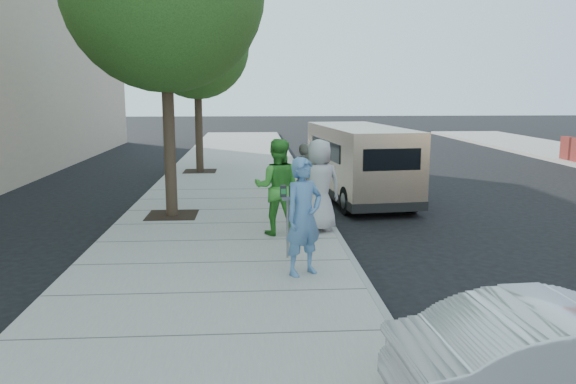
{
  "coord_description": "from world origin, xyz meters",
  "views": [
    {
      "loc": [
        -0.35,
        -11.07,
        3.13
      ],
      "look_at": [
        0.38,
        0.13,
        1.1
      ],
      "focal_mm": 35.0,
      "sensor_mm": 36.0,
      "label": 1
    }
  ],
  "objects_px": {
    "tree_far": "(198,42)",
    "van": "(358,161)",
    "person_gray_shirt": "(319,186)",
    "parking_meter": "(288,206)",
    "person_officer": "(304,217)",
    "person_green_shirt": "(277,187)",
    "person_striped_polo": "(306,182)"
  },
  "relations": [
    {
      "from": "tree_far",
      "to": "van",
      "type": "distance_m",
      "value": 8.09
    },
    {
      "from": "van",
      "to": "person_gray_shirt",
      "type": "distance_m",
      "value": 4.52
    },
    {
      "from": "van",
      "to": "parking_meter",
      "type": "bearing_deg",
      "value": -117.93
    },
    {
      "from": "person_officer",
      "to": "person_gray_shirt",
      "type": "height_order",
      "value": "person_gray_shirt"
    },
    {
      "from": "tree_far",
      "to": "parking_meter",
      "type": "height_order",
      "value": "tree_far"
    },
    {
      "from": "parking_meter",
      "to": "person_green_shirt",
      "type": "distance_m",
      "value": 1.73
    },
    {
      "from": "parking_meter",
      "to": "person_striped_polo",
      "type": "height_order",
      "value": "person_striped_polo"
    },
    {
      "from": "tree_far",
      "to": "person_officer",
      "type": "height_order",
      "value": "tree_far"
    },
    {
      "from": "parking_meter",
      "to": "van",
      "type": "relative_size",
      "value": 0.23
    },
    {
      "from": "van",
      "to": "person_striped_polo",
      "type": "xyz_separation_m",
      "value": [
        -1.83,
        -3.14,
        -0.08
      ]
    },
    {
      "from": "person_officer",
      "to": "person_gray_shirt",
      "type": "distance_m",
      "value": 2.92
    },
    {
      "from": "van",
      "to": "person_striped_polo",
      "type": "relative_size",
      "value": 3.29
    },
    {
      "from": "person_green_shirt",
      "to": "person_striped_polo",
      "type": "xyz_separation_m",
      "value": [
        0.71,
        1.27,
        -0.11
      ]
    },
    {
      "from": "tree_far",
      "to": "van",
      "type": "bearing_deg",
      "value": -46.07
    },
    {
      "from": "tree_far",
      "to": "person_striped_polo",
      "type": "xyz_separation_m",
      "value": [
        3.14,
        -8.3,
        -3.84
      ]
    },
    {
      "from": "parking_meter",
      "to": "person_striped_polo",
      "type": "bearing_deg",
      "value": 77.86
    },
    {
      "from": "parking_meter",
      "to": "person_green_shirt",
      "type": "xyz_separation_m",
      "value": [
        -0.11,
        1.72,
        0.04
      ]
    },
    {
      "from": "tree_far",
      "to": "person_striped_polo",
      "type": "distance_m",
      "value": 9.67
    },
    {
      "from": "person_striped_polo",
      "to": "parking_meter",
      "type": "bearing_deg",
      "value": 47.92
    },
    {
      "from": "person_green_shirt",
      "to": "person_striped_polo",
      "type": "height_order",
      "value": "person_green_shirt"
    },
    {
      "from": "parking_meter",
      "to": "person_striped_polo",
      "type": "distance_m",
      "value": 3.06
    },
    {
      "from": "person_green_shirt",
      "to": "person_striped_polo",
      "type": "relative_size",
      "value": 1.12
    },
    {
      "from": "parking_meter",
      "to": "tree_far",
      "type": "bearing_deg",
      "value": 101.93
    },
    {
      "from": "parking_meter",
      "to": "person_striped_polo",
      "type": "relative_size",
      "value": 0.74
    },
    {
      "from": "tree_far",
      "to": "parking_meter",
      "type": "relative_size",
      "value": 4.88
    },
    {
      "from": "person_green_shirt",
      "to": "person_gray_shirt",
      "type": "bearing_deg",
      "value": -161.68
    },
    {
      "from": "parking_meter",
      "to": "person_officer",
      "type": "relative_size",
      "value": 0.69
    },
    {
      "from": "van",
      "to": "person_striped_polo",
      "type": "height_order",
      "value": "van"
    },
    {
      "from": "tree_far",
      "to": "person_gray_shirt",
      "type": "xyz_separation_m",
      "value": [
        3.33,
        -9.38,
        -3.74
      ]
    },
    {
      "from": "tree_far",
      "to": "parking_meter",
      "type": "bearing_deg",
      "value": -77.36
    },
    {
      "from": "person_gray_shirt",
      "to": "person_striped_polo",
      "type": "distance_m",
      "value": 1.1
    },
    {
      "from": "parking_meter",
      "to": "person_officer",
      "type": "xyz_separation_m",
      "value": [
        0.2,
        -0.94,
        0.0
      ]
    }
  ]
}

